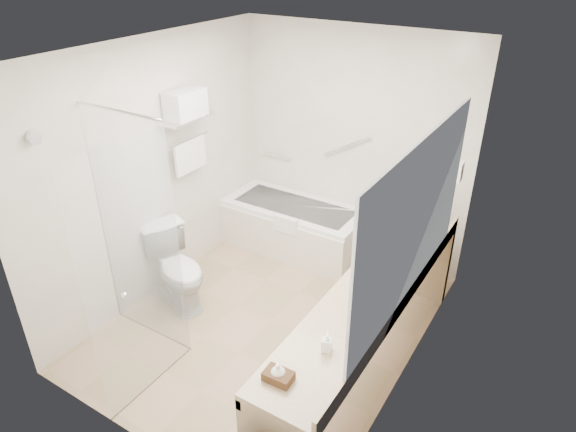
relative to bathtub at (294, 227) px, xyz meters
The scene contains 25 objects.
floor 1.36m from the bathtub, 68.05° to the right, with size 3.20×3.20×0.00m, color tan.
ceiling 2.59m from the bathtub, 68.05° to the right, with size 2.60×3.20×0.10m, color silver.
wall_back 1.15m from the bathtub, 35.84° to the left, with size 2.60×0.10×2.50m, color beige.
wall_front 3.04m from the bathtub, 80.02° to the right, with size 2.60×0.10×2.50m, color beige.
wall_left 1.77m from the bathtub, 122.86° to the right, with size 0.10×3.20×2.50m, color beige.
wall_right 2.39m from the bathtub, 34.55° to the right, with size 0.10×3.20×2.50m, color beige.
bathtub is the anchor object (origin of this frame).
grab_bar_short 0.87m from the bathtub, 144.55° to the left, with size 0.03×0.03×0.40m, color silver.
grab_bar_long 1.12m from the bathtub, 35.51° to the left, with size 0.03×0.03×0.60m, color silver.
shower_enclosure 2.31m from the bathtub, 93.47° to the right, with size 0.96×0.91×2.11m.
towel_shelf 1.85m from the bathtub, 127.02° to the right, with size 0.24×0.55×0.81m.
vanity_counter 2.09m from the bathtub, 42.35° to the right, with size 0.55×2.70×0.95m.
sink 1.92m from the bathtub, 32.47° to the right, with size 0.40×0.52×0.14m, color white.
faucet 2.07m from the bathtub, 30.20° to the right, with size 0.03×0.03×0.14m, color silver.
mirror 2.60m from the bathtub, 37.82° to the right, with size 0.02×2.00×1.20m, color #B6BCC3.
hairdryer_unit 2.12m from the bathtub, ahead, with size 0.08×0.10×0.18m, color white.
toilet 1.53m from the bathtub, 107.22° to the right, with size 0.43×0.77×0.76m, color white.
amenity_basket 2.94m from the bathtub, 60.69° to the right, with size 0.18×0.12×0.06m, color #4B2F1B.
soap_bottle_a 2.70m from the bathtub, 54.17° to the right, with size 0.07×0.14×0.07m, color white.
soap_bottle_b 2.93m from the bathtub, 60.74° to the right, with size 0.10×0.12×0.10m, color white.
water_bottle_left 1.71m from the bathtub, ahead, with size 0.07×0.07×0.21m.
water_bottle_mid 1.58m from the bathtub, 16.02° to the right, with size 0.06×0.06×0.20m.
water_bottle_right 1.73m from the bathtub, 21.49° to the right, with size 0.07×0.07×0.22m.
drinking_glass_near 1.53m from the bathtub, 11.41° to the right, with size 0.07×0.07×0.09m, color silver.
drinking_glass_far 1.89m from the bathtub, 37.83° to the right, with size 0.06×0.06×0.08m, color silver.
Camera 1 is at (2.15, -3.16, 3.23)m, focal length 32.00 mm.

